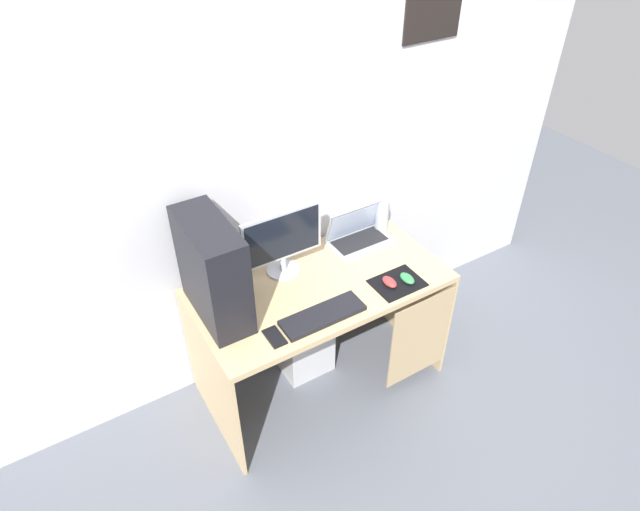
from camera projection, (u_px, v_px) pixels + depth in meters
ground_plane at (320, 378)px, 3.28m from camera, size 8.00×8.00×0.00m
wall_back at (281, 158)px, 2.73m from camera, size 4.00×0.05×2.60m
desk at (324, 306)px, 2.91m from camera, size 1.32×0.68×0.75m
pc_tower at (213, 271)px, 2.49m from camera, size 0.19×0.46×0.51m
monitor at (282, 242)px, 2.77m from camera, size 0.44×0.18×0.37m
laptop at (358, 235)px, 3.07m from camera, size 0.34×0.23×0.21m
speaker at (382, 215)px, 3.14m from camera, size 0.08×0.08×0.20m
keyboard at (323, 315)px, 2.61m from camera, size 0.42×0.14×0.02m
mousepad at (397, 283)px, 2.81m from camera, size 0.26×0.20×0.00m
mouse_left at (390, 282)px, 2.79m from camera, size 0.06×0.10×0.03m
mouse_right at (407, 278)px, 2.81m from camera, size 0.06×0.10×0.03m
cell_phone at (275, 337)px, 2.51m from camera, size 0.07×0.13×0.01m
subwoofer at (302, 347)px, 3.28m from camera, size 0.29×0.29×0.29m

